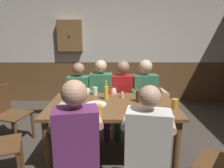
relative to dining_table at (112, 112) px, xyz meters
name	(u,v)px	position (x,y,z in m)	size (l,w,h in m)	color
ground_plane	(112,164)	(0.00, -0.14, -0.66)	(6.78, 6.78, 0.00)	#423A33
back_wall_upper	(112,25)	(0.00, 2.48, 1.17)	(5.65, 0.12, 1.73)	beige
back_wall_wainscot	(112,81)	(0.00, 2.48, -0.18)	(5.65, 0.12, 0.96)	brown
dining_table	(112,112)	(0.00, 0.00, 0.00)	(1.60, 1.00, 0.77)	brown
person_0	(79,96)	(-0.54, 0.72, -0.01)	(0.52, 0.52, 1.18)	#33724C
person_1	(101,94)	(-0.18, 0.73, 0.01)	(0.50, 0.52, 1.22)	#33724C
person_2	(123,95)	(0.18, 0.73, 0.01)	(0.51, 0.51, 1.21)	#AD1919
person_3	(146,94)	(0.55, 0.72, 0.01)	(0.57, 0.57, 1.23)	#33724C
person_4	(76,137)	(-0.33, -0.74, 0.04)	(0.57, 0.59, 1.25)	#6B2D66
person_5	(148,140)	(0.33, -0.73, 0.00)	(0.57, 0.58, 1.20)	silver
chair_empty_near_right	(8,113)	(-1.57, 0.42, -0.18)	(0.54, 0.54, 0.88)	brown
table_candle	(122,95)	(0.14, 0.26, 0.15)	(0.04, 0.04, 0.08)	#F9E08C
condiment_caddy	(66,105)	(-0.56, -0.12, 0.13)	(0.14, 0.10, 0.05)	#B2B7BC
plate_0	(163,116)	(0.54, -0.43, 0.11)	(0.23, 0.23, 0.01)	white
plate_1	(96,104)	(-0.20, -0.04, 0.11)	(0.25, 0.25, 0.01)	white
bottle_0	(106,92)	(-0.08, 0.18, 0.21)	(0.06, 0.06, 0.27)	gold
bottle_1	(77,100)	(-0.42, -0.17, 0.21)	(0.06, 0.06, 0.27)	#593314
pint_glass_0	(98,110)	(-0.15, -0.37, 0.16)	(0.08, 0.08, 0.12)	gold
pint_glass_1	(95,91)	(-0.25, 0.39, 0.16)	(0.07, 0.07, 0.11)	white
pint_glass_2	(157,94)	(0.61, 0.16, 0.18)	(0.08, 0.08, 0.16)	#4C2D19
pint_glass_3	(175,104)	(0.73, -0.20, 0.17)	(0.08, 0.08, 0.13)	gold
pint_glass_4	(139,96)	(0.35, 0.08, 0.18)	(0.08, 0.08, 0.15)	#4C2D19
wall_dart_cabinet	(70,36)	(-0.97, 2.35, 0.93)	(0.56, 0.15, 0.70)	brown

